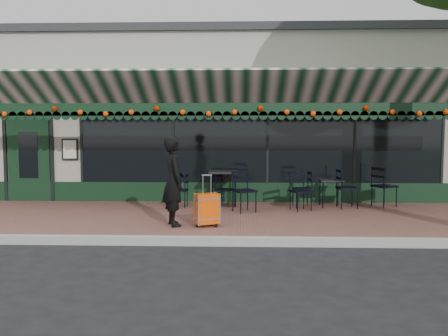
{
  "coord_description": "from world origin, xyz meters",
  "views": [
    {
      "loc": [
        0.73,
        -8.14,
        1.99
      ],
      "look_at": [
        0.37,
        1.6,
        1.21
      ],
      "focal_mm": 38.0,
      "sensor_mm": 36.0,
      "label": 1
    }
  ],
  "objects_px": {
    "woman": "(174,181)",
    "chair_a_extra": "(384,187)",
    "suitcase": "(207,209)",
    "chair_a_right": "(347,188)",
    "chair_a_front": "(301,192)",
    "chair_b_right": "(225,190)",
    "chair_a_left": "(302,189)",
    "chair_b_left": "(179,191)",
    "cafe_table_b": "(223,174)",
    "cafe_table_a": "(331,182)",
    "chair_b_front": "(244,191)"
  },
  "relations": [
    {
      "from": "cafe_table_a",
      "to": "suitcase",
      "type": "bearing_deg",
      "value": -138.97
    },
    {
      "from": "suitcase",
      "to": "chair_b_front",
      "type": "relative_size",
      "value": 1.06
    },
    {
      "from": "woman",
      "to": "chair_a_right",
      "type": "xyz_separation_m",
      "value": [
        3.82,
        2.22,
        -0.4
      ]
    },
    {
      "from": "suitcase",
      "to": "chair_a_extra",
      "type": "bearing_deg",
      "value": 7.45
    },
    {
      "from": "woman",
      "to": "chair_a_front",
      "type": "relative_size",
      "value": 2.0
    },
    {
      "from": "cafe_table_a",
      "to": "chair_b_front",
      "type": "xyz_separation_m",
      "value": [
        -2.08,
        -0.78,
        -0.12
      ]
    },
    {
      "from": "suitcase",
      "to": "chair_b_front",
      "type": "distance_m",
      "value": 1.82
    },
    {
      "from": "chair_a_extra",
      "to": "chair_b_left",
      "type": "height_order",
      "value": "chair_a_extra"
    },
    {
      "from": "chair_a_right",
      "to": "chair_a_extra",
      "type": "bearing_deg",
      "value": -81.95
    },
    {
      "from": "suitcase",
      "to": "chair_a_right",
      "type": "distance_m",
      "value": 3.92
    },
    {
      "from": "chair_b_left",
      "to": "chair_b_front",
      "type": "distance_m",
      "value": 1.67
    },
    {
      "from": "suitcase",
      "to": "chair_b_right",
      "type": "height_order",
      "value": "suitcase"
    },
    {
      "from": "chair_a_left",
      "to": "chair_a_right",
      "type": "relative_size",
      "value": 0.94
    },
    {
      "from": "woman",
      "to": "chair_a_left",
      "type": "height_order",
      "value": "woman"
    },
    {
      "from": "chair_a_right",
      "to": "chair_b_left",
      "type": "bearing_deg",
      "value": 84.2
    },
    {
      "from": "cafe_table_a",
      "to": "chair_a_right",
      "type": "bearing_deg",
      "value": -21.25
    },
    {
      "from": "chair_a_left",
      "to": "chair_a_front",
      "type": "xyz_separation_m",
      "value": [
        -0.09,
        -0.43,
        -0.0
      ]
    },
    {
      "from": "cafe_table_a",
      "to": "chair_b_left",
      "type": "bearing_deg",
      "value": -177.21
    },
    {
      "from": "suitcase",
      "to": "chair_a_front",
      "type": "distance_m",
      "value": 2.78
    },
    {
      "from": "chair_b_front",
      "to": "chair_a_left",
      "type": "bearing_deg",
      "value": -1.84
    },
    {
      "from": "chair_b_left",
      "to": "cafe_table_a",
      "type": "bearing_deg",
      "value": 97.22
    },
    {
      "from": "chair_a_front",
      "to": "chair_b_front",
      "type": "height_order",
      "value": "chair_b_front"
    },
    {
      "from": "chair_a_front",
      "to": "chair_b_right",
      "type": "relative_size",
      "value": 1.11
    },
    {
      "from": "chair_a_right",
      "to": "woman",
      "type": "bearing_deg",
      "value": 113.83
    },
    {
      "from": "chair_a_front",
      "to": "chair_b_right",
      "type": "distance_m",
      "value": 1.86
    },
    {
      "from": "chair_a_right",
      "to": "chair_b_right",
      "type": "distance_m",
      "value": 2.92
    },
    {
      "from": "chair_a_left",
      "to": "chair_b_left",
      "type": "xyz_separation_m",
      "value": [
        -2.94,
        -0.07,
        -0.03
      ]
    },
    {
      "from": "woman",
      "to": "chair_a_front",
      "type": "height_order",
      "value": "woman"
    },
    {
      "from": "cafe_table_a",
      "to": "chair_b_left",
      "type": "height_order",
      "value": "chair_b_left"
    },
    {
      "from": "woman",
      "to": "chair_b_front",
      "type": "bearing_deg",
      "value": -63.45
    },
    {
      "from": "woman",
      "to": "suitcase",
      "type": "relative_size",
      "value": 1.75
    },
    {
      "from": "chair_b_left",
      "to": "cafe_table_b",
      "type": "bearing_deg",
      "value": 111.2
    },
    {
      "from": "chair_a_right",
      "to": "chair_b_right",
      "type": "bearing_deg",
      "value": 80.25
    },
    {
      "from": "chair_a_left",
      "to": "woman",
      "type": "bearing_deg",
      "value": -58.05
    },
    {
      "from": "cafe_table_a",
      "to": "chair_a_right",
      "type": "distance_m",
      "value": 0.41
    },
    {
      "from": "suitcase",
      "to": "cafe_table_b",
      "type": "bearing_deg",
      "value": 60.86
    },
    {
      "from": "woman",
      "to": "chair_b_right",
      "type": "relative_size",
      "value": 2.22
    },
    {
      "from": "cafe_table_a",
      "to": "chair_b_front",
      "type": "relative_size",
      "value": 0.7
    },
    {
      "from": "chair_a_right",
      "to": "chair_a_extra",
      "type": "relative_size",
      "value": 0.96
    },
    {
      "from": "cafe_table_a",
      "to": "chair_a_front",
      "type": "bearing_deg",
      "value": -145.76
    },
    {
      "from": "chair_b_left",
      "to": "chair_b_front",
      "type": "height_order",
      "value": "chair_b_front"
    },
    {
      "from": "cafe_table_b",
      "to": "chair_a_front",
      "type": "xyz_separation_m",
      "value": [
        1.8,
        -0.67,
        -0.33
      ]
    },
    {
      "from": "chair_b_front",
      "to": "chair_b_left",
      "type": "bearing_deg",
      "value": 130.81
    },
    {
      "from": "woman",
      "to": "suitcase",
      "type": "height_order",
      "value": "woman"
    },
    {
      "from": "woman",
      "to": "chair_a_extra",
      "type": "bearing_deg",
      "value": -85.06
    },
    {
      "from": "chair_a_extra",
      "to": "chair_b_right",
      "type": "xyz_separation_m",
      "value": [
        -3.86,
        -0.07,
        -0.1
      ]
    },
    {
      "from": "chair_b_left",
      "to": "chair_b_front",
      "type": "bearing_deg",
      "value": 73.18
    },
    {
      "from": "cafe_table_b",
      "to": "chair_b_right",
      "type": "bearing_deg",
      "value": -73.44
    },
    {
      "from": "woman",
      "to": "cafe_table_a",
      "type": "distance_m",
      "value": 4.2
    },
    {
      "from": "chair_a_right",
      "to": "chair_b_right",
      "type": "xyz_separation_m",
      "value": [
        -2.92,
        0.17,
        -0.08
      ]
    }
  ]
}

